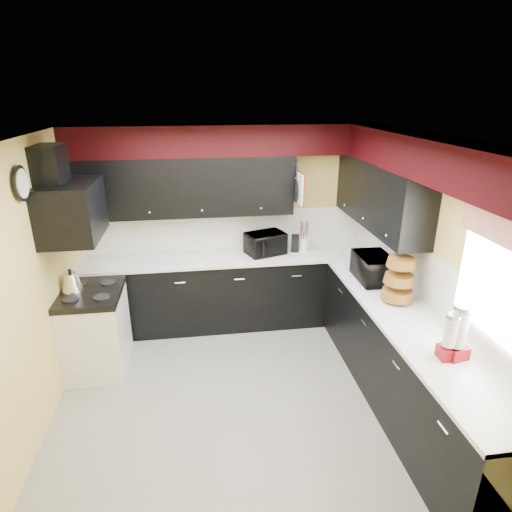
{
  "coord_description": "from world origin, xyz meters",
  "views": [
    {
      "loc": [
        -0.36,
        -3.44,
        2.86
      ],
      "look_at": [
        0.22,
        0.62,
        1.26
      ],
      "focal_mm": 30.0,
      "sensor_mm": 36.0,
      "label": 1
    }
  ],
  "objects": [
    {
      "name": "pan_mid",
      "position": [
        0.82,
        1.42,
        1.75
      ],
      "size": [
        0.03,
        0.28,
        0.46
      ],
      "primitive_type": null,
      "color": "black",
      "rests_on": "upper_back"
    },
    {
      "name": "wall_right",
      "position": [
        1.8,
        0.0,
        1.25
      ],
      "size": [
        0.06,
        3.6,
        2.5
      ],
      "primitive_type": "cube",
      "color": "#E0C666",
      "rests_on": "ground"
    },
    {
      "name": "dispenser_b",
      "position": [
        1.47,
        -0.91,
        1.11
      ],
      "size": [
        0.13,
        0.13,
        0.34
      ],
      "primitive_type": null,
      "rotation": [
        0.0,
        0.0,
        -0.05
      ],
      "color": "maroon",
      "rests_on": "counter_right"
    },
    {
      "name": "knife_block",
      "position": [
        0.85,
        1.54,
        1.04
      ],
      "size": [
        0.13,
        0.15,
        0.21
      ],
      "primitive_type": "cube",
      "rotation": [
        0.0,
        0.0,
        -0.25
      ],
      "color": "black",
      "rests_on": "counter_back"
    },
    {
      "name": "soffit_right",
      "position": [
        1.62,
        -0.18,
        2.33
      ],
      "size": [
        0.36,
        3.24,
        0.35
      ],
      "primitive_type": "cube",
      "color": "black",
      "rests_on": "wall_right"
    },
    {
      "name": "deco_plate",
      "position": [
        1.77,
        -0.35,
        2.25
      ],
      "size": [
        0.03,
        0.24,
        0.24
      ],
      "primitive_type": null,
      "color": "white",
      "rests_on": "wall_right"
    },
    {
      "name": "cut_board",
      "position": [
        0.83,
        1.3,
        1.8
      ],
      "size": [
        0.03,
        0.26,
        0.35
      ],
      "primitive_type": "cube",
      "color": "white",
      "rests_on": "upper_back"
    },
    {
      "name": "wall_back",
      "position": [
        0.0,
        1.8,
        1.25
      ],
      "size": [
        3.6,
        0.06,
        2.5
      ],
      "primitive_type": "cube",
      "color": "#E0C666",
      "rests_on": "ground"
    },
    {
      "name": "counter_right",
      "position": [
        1.5,
        -0.3,
        0.92
      ],
      "size": [
        0.64,
        3.02,
        0.04
      ],
      "primitive_type": "cube",
      "color": "white",
      "rests_on": "cab_right"
    },
    {
      "name": "splash_back",
      "position": [
        0.0,
        1.79,
        1.19
      ],
      "size": [
        3.6,
        0.02,
        0.5
      ],
      "primitive_type": "cube",
      "color": "white",
      "rests_on": "counter_back"
    },
    {
      "name": "splash_right",
      "position": [
        1.79,
        0.0,
        1.19
      ],
      "size": [
        0.02,
        3.6,
        0.5
      ],
      "primitive_type": "cube",
      "color": "white",
      "rests_on": "counter_right"
    },
    {
      "name": "soffit_back",
      "position": [
        0.0,
        1.62,
        2.33
      ],
      "size": [
        3.6,
        0.36,
        0.35
      ],
      "primitive_type": "cube",
      "color": "black",
      "rests_on": "wall_back"
    },
    {
      "name": "window",
      "position": [
        1.79,
        -0.9,
        1.55
      ],
      "size": [
        0.03,
        0.86,
        0.96
      ],
      "primitive_type": null,
      "color": "white",
      "rests_on": "wall_right"
    },
    {
      "name": "upper_right",
      "position": [
        1.62,
        0.9,
        1.8
      ],
      "size": [
        0.35,
        1.8,
        0.7
      ],
      "primitive_type": "cube",
      "color": "black",
      "rests_on": "wall_right"
    },
    {
      "name": "utensil_crock",
      "position": [
        0.97,
        1.56,
        1.02
      ],
      "size": [
        0.21,
        0.21,
        0.17
      ],
      "primitive_type": "cylinder",
      "rotation": [
        0.0,
        0.0,
        -0.43
      ],
      "color": "white",
      "rests_on": "counter_back"
    },
    {
      "name": "cab_back",
      "position": [
        0.0,
        1.5,
        0.45
      ],
      "size": [
        3.6,
        0.6,
        0.9
      ],
      "primitive_type": "cube",
      "color": "black",
      "rests_on": "ground"
    },
    {
      "name": "baskets",
      "position": [
        1.52,
        0.05,
        1.18
      ],
      "size": [
        0.27,
        0.27,
        0.5
      ],
      "primitive_type": null,
      "color": "brown",
      "rests_on": "upper_right"
    },
    {
      "name": "hood_duct",
      "position": [
        -1.68,
        0.75,
        2.2
      ],
      "size": [
        0.24,
        0.4,
        0.4
      ],
      "primitive_type": "cube",
      "color": "black",
      "rests_on": "wall_left"
    },
    {
      "name": "wall_left",
      "position": [
        -1.8,
        0.0,
        1.25
      ],
      "size": [
        0.06,
        3.6,
        2.5
      ],
      "primitive_type": "cube",
      "color": "#E0C666",
      "rests_on": "ground"
    },
    {
      "name": "clock",
      "position": [
        -1.77,
        0.25,
        2.15
      ],
      "size": [
        0.03,
        0.3,
        0.3
      ],
      "primitive_type": null,
      "color": "black",
      "rests_on": "wall_left"
    },
    {
      "name": "upper_back",
      "position": [
        -0.5,
        1.62,
        1.8
      ],
      "size": [
        2.6,
        0.35,
        0.7
      ],
      "primitive_type": "cube",
      "color": "black",
      "rests_on": "wall_back"
    },
    {
      "name": "stove",
      "position": [
        -1.5,
        0.75,
        0.43
      ],
      "size": [
        0.6,
        0.75,
        0.86
      ],
      "primitive_type": "cube",
      "color": "white",
      "rests_on": "ground"
    },
    {
      "name": "hood",
      "position": [
        -1.55,
        0.75,
        1.78
      ],
      "size": [
        0.5,
        0.78,
        0.55
      ],
      "primitive_type": "cube",
      "color": "black",
      "rests_on": "wall_left"
    },
    {
      "name": "cooktop",
      "position": [
        -1.5,
        0.75,
        0.89
      ],
      "size": [
        0.62,
        0.77,
        0.06
      ],
      "primitive_type": "cube",
      "color": "black",
      "rests_on": "stove"
    },
    {
      "name": "toaster_oven",
      "position": [
        0.47,
        1.52,
        1.07
      ],
      "size": [
        0.56,
        0.51,
        0.27
      ],
      "primitive_type": "imported",
      "rotation": [
        0.0,
        0.0,
        0.33
      ],
      "color": "black",
      "rests_on": "counter_back"
    },
    {
      "name": "cab_right",
      "position": [
        1.5,
        -0.3,
        0.45
      ],
      "size": [
        0.6,
        3.0,
        0.9
      ],
      "primitive_type": "cube",
      "color": "black",
      "rests_on": "ground"
    },
    {
      "name": "pan_low",
      "position": [
        0.82,
        1.68,
        1.72
      ],
      "size": [
        0.03,
        0.24,
        0.42
      ],
      "primitive_type": null,
      "color": "black",
      "rests_on": "upper_back"
    },
    {
      "name": "dispenser_a",
      "position": [
        1.55,
        -0.9,
        1.15
      ],
      "size": [
        0.19,
        0.19,
        0.43
      ],
      "primitive_type": null,
      "rotation": [
        0.0,
        0.0,
        0.21
      ],
      "color": "#660208",
      "rests_on": "counter_right"
    },
    {
      "name": "counter_back",
      "position": [
        0.0,
        1.5,
        0.92
      ],
      "size": [
        3.62,
        0.64,
        0.04
      ],
      "primitive_type": "cube",
      "color": "white",
      "rests_on": "cab_back"
    },
    {
      "name": "valance",
      "position": [
        1.73,
        -0.9,
        1.95
      ],
      "size": [
        0.04,
        0.88,
        0.2
      ],
      "primitive_type": "cube",
      "color": "red",
      "rests_on": "wall_right"
    },
    {
      "name": "kettle",
      "position": [
        -1.68,
        0.8,
        1.02
      ],
      "size": [
        0.27,
        0.27,
        0.19
      ],
      "primitive_type": null,
      "rotation": [
        0.0,
        0.0,
        0.31
      ],
      "color": "silver",
      "rests_on": "cooktop"
    },
    {
      "name": "ceiling",
      "position": [
        0.0,
        0.0,
        2.5
      ],
      "size": [
        3.6,
        3.6,
        0.06
      ],
      "primitive_type": "cube",
      "color": "white",
      "rests_on": "wall_back"
    },
    {
      "name": "ground",
      "position": [
        0.0,
        0.0,
        0.0
      ],
      "size": [
        3.6,
        3.6,
        0.0
      ],
      "primitive_type": "plane",
      "color": "gray",
      "rests_on": "ground"
    },
    {
      "name": "microwave",
      "position": [
        1.49,
        0.56,
        1.08
      ],
      "size": [
        0.35,
        0.51,
        0.28
      ],
      "primitive_type": "imported",
      "rotation": [
        0.0,
        0.0,
        1.56
      ],
      "color": "black",
      "rests_on": "counter_right"
    },
    {
      "name": "pan_top",
      "position": [
        0.82,
        1.55,
        2.0
      ],
      "size": [
        0.03,
        0.22,
        0.4
      ],
      "primitive_type": null,
      "color": "black",
      "rests_on": "upper_back"
    }
  ]
}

